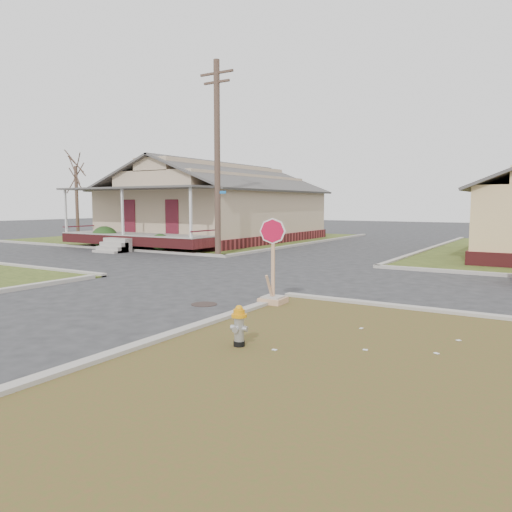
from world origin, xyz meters
The scene contains 11 objects.
ground centered at (0.00, 0.00, 0.00)m, with size 120.00×120.00×0.00m, color #252628.
verge_far_left centered at (-13.00, 18.00, 0.03)m, with size 19.00×19.00×0.05m, color #323F16.
curbs centered at (0.00, 5.00, 0.00)m, with size 80.00×40.00×0.12m, color #A09990, non-canonical shape.
manhole centered at (2.20, -0.50, 0.01)m, with size 0.64×0.64×0.01m, color black.
corner_house centered at (-10.00, 16.68, 2.28)m, with size 10.10×15.50×5.30m.
utility_pole centered at (-4.20, 8.90, 4.66)m, with size 1.80×0.28×9.00m.
tree_far_left centered at (-18.00, 12.00, 2.50)m, with size 0.22×0.22×4.90m, color #423026.
fire_hydrant centered at (5.02, -3.19, 0.44)m, with size 0.27×0.27×0.71m.
stop_sign centered at (3.69, 0.30, 0.50)m, with size 0.59×0.58×2.09m.
hedge_left centered at (-12.09, 9.05, 0.63)m, with size 1.51×1.23×1.15m, color #1B3D16.
hedge_right centered at (-7.81, 8.88, 0.53)m, with size 1.25×1.03×0.96m, color #1B3D16.
Camera 1 is at (9.63, -10.12, 2.47)m, focal length 35.00 mm.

